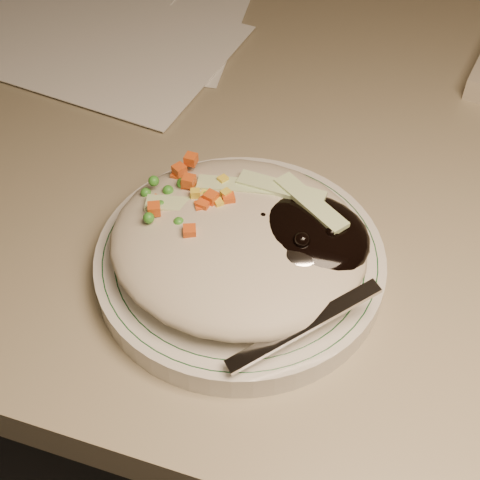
% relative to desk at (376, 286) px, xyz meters
% --- Properties ---
extents(desk, '(1.40, 0.70, 0.74)m').
position_rel_desk_xyz_m(desk, '(0.00, 0.00, 0.00)').
color(desk, gray).
rests_on(desk, ground).
extents(plate, '(0.22, 0.22, 0.02)m').
position_rel_desk_xyz_m(plate, '(-0.11, -0.18, 0.21)').
color(plate, silver).
rests_on(plate, desk).
extents(plate_rim, '(0.21, 0.21, 0.00)m').
position_rel_desk_xyz_m(plate_rim, '(-0.11, -0.18, 0.22)').
color(plate_rim, '#144723').
rests_on(plate_rim, plate).
extents(meal, '(0.21, 0.19, 0.05)m').
position_rel_desk_xyz_m(meal, '(-0.10, -0.18, 0.24)').
color(meal, '#B1A78F').
rests_on(meal, plate).
extents(papers, '(0.42, 0.31, 0.00)m').
position_rel_desk_xyz_m(papers, '(-0.40, 0.11, 0.20)').
color(papers, white).
rests_on(papers, desk).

